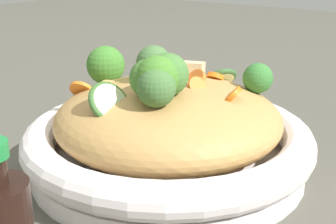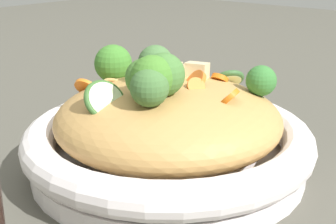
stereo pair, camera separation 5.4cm
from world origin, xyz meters
TOP-DOWN VIEW (x-y plane):
  - ground_plane at (0.00, 0.00)m, footprint 3.00×3.00m
  - serving_bowl at (0.00, 0.00)m, footprint 0.33×0.33m
  - noodle_heap at (0.00, -0.00)m, footprint 0.25×0.25m
  - broccoli_florets at (0.01, -0.01)m, footprint 0.18×0.24m
  - carrot_coins at (-0.00, 0.01)m, footprint 0.13×0.20m
  - zucchini_slices at (-0.01, -0.02)m, footprint 0.23×0.10m
  - chicken_chunks at (-0.03, -0.02)m, footprint 0.10×0.08m

SIDE VIEW (x-z plane):
  - ground_plane at x=0.00m, z-range 0.00..0.00m
  - serving_bowl at x=0.00m, z-range 0.00..0.06m
  - noodle_heap at x=0.00m, z-range 0.02..0.10m
  - zucchini_slices at x=-0.01m, z-range 0.07..0.12m
  - carrot_coins at x=0.00m, z-range 0.08..0.12m
  - chicken_chunks at x=-0.03m, z-range 0.09..0.12m
  - broccoli_florets at x=0.01m, z-range 0.08..0.15m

